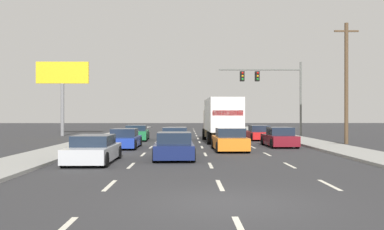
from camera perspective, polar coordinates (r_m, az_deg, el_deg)
name	(u,v)px	position (r m, az deg, el deg)	size (l,w,h in m)	color
ground_plane	(199,140)	(35.42, 0.92, -3.46)	(140.00, 140.00, 0.00)	#333335
sidewalk_right	(316,144)	(31.83, 16.46, -3.74)	(2.84, 80.00, 0.14)	#9E9E99
sidewalk_left	(85,144)	(31.28, -14.35, -3.80)	(2.84, 80.00, 0.14)	#9E9E99
lane_markings	(200,142)	(33.04, 1.04, -3.71)	(6.94, 62.00, 0.01)	silver
car_green	(137,133)	(35.53, -7.54, -2.50)	(2.08, 4.20, 1.28)	#196B38
car_blue	(125,139)	(27.59, -9.15, -3.27)	(1.89, 4.27, 1.27)	#1E389E
car_silver	(94,150)	(19.56, -13.24, -4.63)	(1.94, 4.52, 1.25)	#B7BABF
car_gray	(177,134)	(35.62, -2.07, -2.59)	(1.94, 4.54, 1.11)	slate
car_white	(175,138)	(28.05, -2.38, -3.17)	(1.99, 4.24, 1.33)	white
car_navy	(174,147)	(20.85, -2.44, -4.33)	(2.06, 4.59, 1.31)	#141E4C
box_truck	(221,117)	(32.79, 4.00, -0.27)	(2.66, 8.89, 3.38)	white
car_orange	(230,141)	(25.34, 5.16, -3.49)	(2.01, 4.21, 1.37)	orange
car_red	(259,133)	(36.33, 9.05, -2.48)	(1.89, 4.27, 1.25)	red
car_maroon	(279,138)	(28.98, 11.79, -3.08)	(1.90, 4.13, 1.33)	maroon
traffic_signal_mast	(268,82)	(41.55, 10.24, 4.37)	(8.08, 0.69, 7.30)	#595B56
utility_pole_mid	(346,82)	(33.08, 20.23, 4.28)	(1.80, 0.28, 8.94)	brown
roadside_billboard	(62,81)	(44.64, -17.19, 4.43)	(5.32, 0.36, 7.53)	slate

